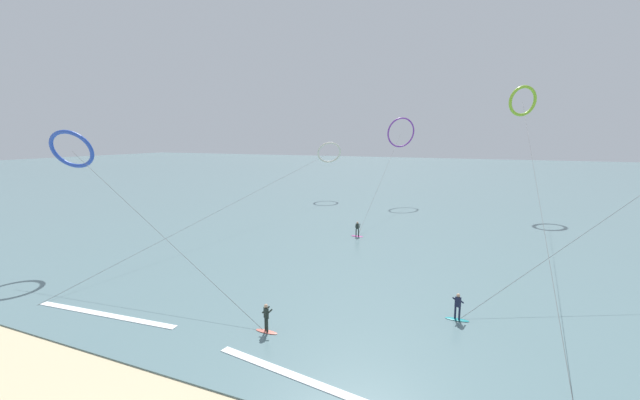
{
  "coord_description": "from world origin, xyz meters",
  "views": [
    {
      "loc": [
        12.07,
        -6.65,
        11.19
      ],
      "look_at": [
        0.0,
        21.21,
        6.32
      ],
      "focal_mm": 22.35,
      "sensor_mm": 36.0,
      "label": 1
    }
  ],
  "objects_px": {
    "kite_lime": "(523,101)",
    "kite_ivory": "(329,153)",
    "kite_violet": "(401,133)",
    "surfer_coral": "(266,320)",
    "surfer_teal": "(458,308)",
    "kite_cobalt": "(72,150)",
    "surfer_magenta": "(357,230)"
  },
  "relations": [
    {
      "from": "surfer_magenta",
      "to": "kite_violet",
      "type": "xyz_separation_m",
      "value": [
        -1.06,
        26.26,
        10.99
      ]
    },
    {
      "from": "surfer_teal",
      "to": "kite_violet",
      "type": "height_order",
      "value": "kite_violet"
    },
    {
      "from": "kite_lime",
      "to": "kite_ivory",
      "type": "relative_size",
      "value": 0.95
    },
    {
      "from": "kite_cobalt",
      "to": "kite_ivory",
      "type": "bearing_deg",
      "value": -121.18
    },
    {
      "from": "surfer_teal",
      "to": "kite_violet",
      "type": "xyz_separation_m",
      "value": [
        -13.08,
        43.43,
        10.99
      ]
    },
    {
      "from": "surfer_coral",
      "to": "kite_lime",
      "type": "relative_size",
      "value": 0.03
    },
    {
      "from": "surfer_magenta",
      "to": "kite_cobalt",
      "type": "bearing_deg",
      "value": 31.81
    },
    {
      "from": "kite_cobalt",
      "to": "surfer_teal",
      "type": "bearing_deg",
      "value": 159.3
    },
    {
      "from": "surfer_coral",
      "to": "kite_ivory",
      "type": "bearing_deg",
      "value": -32.44
    },
    {
      "from": "kite_lime",
      "to": "kite_cobalt",
      "type": "bearing_deg",
      "value": 15.33
    },
    {
      "from": "surfer_magenta",
      "to": "kite_lime",
      "type": "relative_size",
      "value": 0.03
    },
    {
      "from": "surfer_teal",
      "to": "kite_cobalt",
      "type": "xyz_separation_m",
      "value": [
        -32.32,
        -0.91,
        9.23
      ]
    },
    {
      "from": "kite_violet",
      "to": "kite_cobalt",
      "type": "bearing_deg",
      "value": 25.35
    },
    {
      "from": "surfer_magenta",
      "to": "kite_ivory",
      "type": "relative_size",
      "value": 0.03
    },
    {
      "from": "surfer_coral",
      "to": "kite_lime",
      "type": "distance_m",
      "value": 52.87
    },
    {
      "from": "kite_lime",
      "to": "surfer_coral",
      "type": "bearing_deg",
      "value": 38.98
    },
    {
      "from": "kite_lime",
      "to": "kite_ivory",
      "type": "distance_m",
      "value": 31.56
    },
    {
      "from": "kite_ivory",
      "to": "surfer_magenta",
      "type": "bearing_deg",
      "value": 86.01
    },
    {
      "from": "surfer_magenta",
      "to": "kite_lime",
      "type": "bearing_deg",
      "value": -133.78
    },
    {
      "from": "surfer_coral",
      "to": "surfer_magenta",
      "type": "bearing_deg",
      "value": -45.35
    },
    {
      "from": "kite_violet",
      "to": "kite_cobalt",
      "type": "height_order",
      "value": "kite_violet"
    },
    {
      "from": "kite_lime",
      "to": "surfer_magenta",
      "type": "bearing_deg",
      "value": 22.14
    },
    {
      "from": "kite_violet",
      "to": "surfer_magenta",
      "type": "bearing_deg",
      "value": 51.11
    },
    {
      "from": "surfer_coral",
      "to": "kite_cobalt",
      "type": "bearing_deg",
      "value": 26.76
    },
    {
      "from": "surfer_magenta",
      "to": "surfer_coral",
      "type": "bearing_deg",
      "value": 85.31
    },
    {
      "from": "kite_violet",
      "to": "kite_ivory",
      "type": "relative_size",
      "value": 0.53
    },
    {
      "from": "kite_ivory",
      "to": "surfer_teal",
      "type": "bearing_deg",
      "value": 88.7
    },
    {
      "from": "surfer_teal",
      "to": "kite_violet",
      "type": "bearing_deg",
      "value": 132.78
    },
    {
      "from": "surfer_teal",
      "to": "kite_ivory",
      "type": "relative_size",
      "value": 0.03
    },
    {
      "from": "surfer_teal",
      "to": "surfer_coral",
      "type": "distance_m",
      "value": 11.57
    },
    {
      "from": "surfer_magenta",
      "to": "kite_cobalt",
      "type": "distance_m",
      "value": 28.71
    },
    {
      "from": "kite_cobalt",
      "to": "kite_ivory",
      "type": "relative_size",
      "value": 0.46
    }
  ]
}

